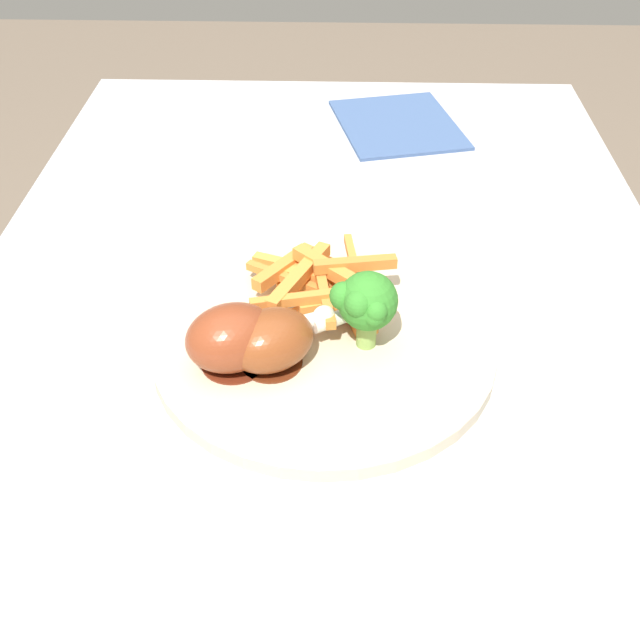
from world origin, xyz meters
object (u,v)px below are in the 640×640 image
at_px(fork, 512,210).
at_px(chicken_drumstick_near, 236,337).
at_px(dining_table, 324,425).
at_px(broccoli_floret_front, 367,303).
at_px(carrot_fries_pile, 323,283).
at_px(chicken_drumstick_far, 275,339).
at_px(dinner_plate, 320,345).

bearing_deg(fork, chicken_drumstick_near, 53.78).
relative_size(dining_table, broccoli_floret_front, 16.36).
relative_size(dining_table, chicken_drumstick_near, 8.83).
bearing_deg(broccoli_floret_front, dining_table, 46.92).
xyz_separation_m(dining_table, chicken_drumstick_near, (-0.05, 0.07, 0.15)).
bearing_deg(carrot_fries_pile, chicken_drumstick_near, 142.35).
xyz_separation_m(carrot_fries_pile, chicken_drumstick_far, (-0.08, 0.03, 0.01)).
height_order(dining_table, carrot_fries_pile, carrot_fries_pile).
height_order(dinner_plate, fork, dinner_plate).
distance_m(carrot_fries_pile, chicken_drumstick_near, 0.11).
xyz_separation_m(chicken_drumstick_far, fork, (0.26, -0.23, -0.03)).
bearing_deg(broccoli_floret_front, fork, -33.84).
bearing_deg(dinner_plate, chicken_drumstick_near, 115.04).
bearing_deg(chicken_drumstick_far, carrot_fries_pile, -22.94).
relative_size(dining_table, fork, 5.80).
bearing_deg(dining_table, fork, -43.18).
distance_m(broccoli_floret_front, chicken_drumstick_near, 0.10).
xyz_separation_m(dinner_plate, chicken_drumstick_near, (-0.03, 0.06, 0.03)).
bearing_deg(dinner_plate, carrot_fries_pile, -0.76).
xyz_separation_m(dining_table, carrot_fries_pile, (0.03, 0.00, 0.14)).
bearing_deg(dinner_plate, dining_table, -7.89).
bearing_deg(carrot_fries_pile, broccoli_floret_front, -148.97).
xyz_separation_m(chicken_drumstick_near, chicken_drumstick_far, (0.00, -0.03, -0.00)).
relative_size(dinner_plate, carrot_fries_pile, 2.01).
bearing_deg(chicken_drumstick_far, broccoli_floret_front, -73.16).
bearing_deg(dining_table, chicken_drumstick_near, 129.09).
relative_size(dinner_plate, chicken_drumstick_near, 2.24).
bearing_deg(chicken_drumstick_near, dining_table, -50.91).
height_order(broccoli_floret_front, chicken_drumstick_far, broccoli_floret_front).
xyz_separation_m(dinner_plate, carrot_fries_pile, (0.05, -0.00, 0.02)).
distance_m(dining_table, dinner_plate, 0.12).
relative_size(dinner_plate, broccoli_floret_front, 4.15).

